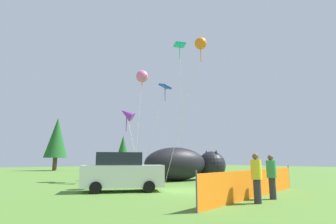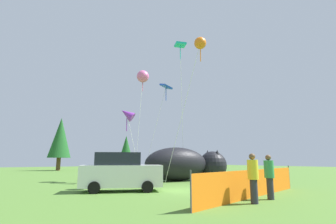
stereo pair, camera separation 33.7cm
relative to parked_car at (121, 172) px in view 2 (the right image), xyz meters
The scene contains 14 objects.
ground_plane 4.17m from the parked_car, 31.06° to the right, with size 120.00×120.00×0.00m, color #4C752D.
parked_car is the anchor object (origin of this frame).
folding_chair 6.17m from the parked_car, 28.31° to the right, with size 0.56×0.56×0.95m.
inflatable_cat 8.30m from the parked_car, 27.38° to the left, with size 7.37×3.53×2.61m.
safety_fence 6.73m from the parked_car, 52.86° to the right, with size 9.32×2.36×1.30m.
spectator_in_red_shirt 6.96m from the parked_car, 68.95° to the right, with size 0.41×0.41×1.87m.
spectator_in_blue_shirt 7.34m from the parked_car, 57.42° to the right, with size 0.40×0.40×1.84m.
kite_teal_diamond 12.76m from the parked_car, 28.28° to the left, with size 1.65×1.64×11.47m.
kite_blue_box 11.24m from the parked_car, 40.43° to the left, with size 2.33×1.24×8.44m.
kite_orange_flower 9.79m from the parked_car, ahead, with size 1.53×3.03×9.75m.
kite_purple_delta 6.56m from the parked_car, 61.81° to the left, with size 1.46×2.05×5.62m.
kite_pink_octopus 10.41m from the parked_car, 52.56° to the left, with size 1.51×1.32×9.11m.
horizon_tree_east 31.83m from the parked_car, 83.43° to the left, with size 3.51×3.51×8.37m.
horizon_tree_west 34.46m from the parked_car, 64.09° to the left, with size 2.52×2.52×6.02m.
Camera 2 is at (-9.44, -10.99, 1.61)m, focal length 28.00 mm.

